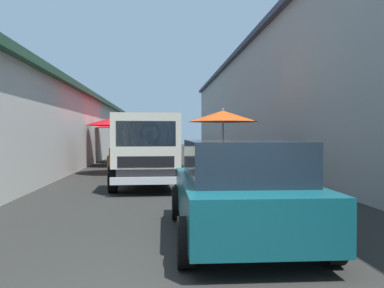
% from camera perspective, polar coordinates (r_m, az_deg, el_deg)
% --- Properties ---
extents(ground, '(90.00, 90.00, 0.00)m').
position_cam_1_polar(ground, '(17.09, -2.70, -3.78)').
color(ground, '#282826').
extents(building_left_whitewash, '(49.80, 7.50, 3.58)m').
position_cam_1_polar(building_left_whitewash, '(20.47, -24.25, 1.99)').
color(building_left_whitewash, beige).
rests_on(building_left_whitewash, ground).
extents(building_right_concrete, '(49.80, 7.50, 6.31)m').
position_cam_1_polar(building_right_concrete, '(20.90, 18.06, 5.78)').
color(building_right_concrete, gray).
rests_on(building_right_concrete, ground).
extents(fruit_stall_mid_lane, '(2.75, 2.75, 2.46)m').
position_cam_1_polar(fruit_stall_mid_lane, '(19.47, -10.36, 2.54)').
color(fruit_stall_mid_lane, '#9E9EA3').
rests_on(fruit_stall_mid_lane, ground).
extents(fruit_stall_near_left, '(2.33, 2.33, 2.41)m').
position_cam_1_polar(fruit_stall_near_left, '(13.61, 4.29, 2.77)').
color(fruit_stall_near_left, '#9E9EA3').
rests_on(fruit_stall_near_left, ground).
extents(fruit_stall_near_right, '(2.45, 2.45, 2.25)m').
position_cam_1_polar(fruit_stall_near_right, '(15.73, -10.43, 2.05)').
color(fruit_stall_near_right, '#9E9EA3').
rests_on(fruit_stall_near_right, ground).
extents(fruit_stall_far_left, '(2.58, 2.58, 2.34)m').
position_cam_1_polar(fruit_stall_far_left, '(22.26, -10.41, 1.99)').
color(fruit_stall_far_left, '#9E9EA3').
rests_on(fruit_stall_far_left, ground).
extents(hatchback_car, '(3.92, 1.94, 1.45)m').
position_cam_1_polar(hatchback_car, '(6.06, 6.64, -6.27)').
color(hatchback_car, '#0F4C56').
rests_on(hatchback_car, ground).
extents(delivery_truck, '(4.96, 2.07, 2.08)m').
position_cam_1_polar(delivery_truck, '(11.46, -6.44, -1.13)').
color(delivery_truck, black).
rests_on(delivery_truck, ground).
extents(vendor_by_crates, '(0.55, 0.41, 1.57)m').
position_cam_1_polar(vendor_by_crates, '(14.32, -9.00, -1.19)').
color(vendor_by_crates, navy).
rests_on(vendor_by_crates, ground).
extents(parked_scooter, '(1.69, 0.39, 1.14)m').
position_cam_1_polar(parked_scooter, '(15.61, 3.75, -2.63)').
color(parked_scooter, black).
rests_on(parked_scooter, ground).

